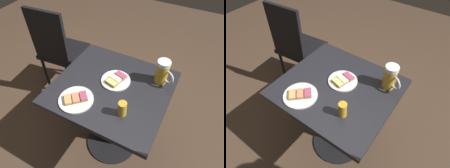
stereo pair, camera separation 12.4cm
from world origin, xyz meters
TOP-DOWN VIEW (x-y plane):
  - ground_plane at (0.00, 0.00)m, footprint 6.00×6.00m
  - cafe_table at (0.00, 0.00)m, footprint 0.67×0.73m
  - plate_near at (-0.05, 0.00)m, footprint 0.19×0.19m
  - plate_far at (0.20, -0.14)m, footprint 0.21×0.21m
  - beer_mug at (-0.19, 0.26)m, footprint 0.09×0.13m
  - beer_glass_small at (0.16, 0.15)m, footprint 0.05×0.05m
  - cafe_chair at (-0.33, -0.73)m, footprint 0.41×0.41m

SIDE VIEW (x-z plane):
  - ground_plane at x=0.00m, z-range 0.00..0.00m
  - cafe_chair at x=-0.33m, z-range 0.07..1.03m
  - cafe_table at x=0.00m, z-range 0.19..0.90m
  - plate_far at x=0.20m, z-range 0.71..0.74m
  - plate_near at x=-0.05m, z-range 0.71..0.74m
  - beer_glass_small at x=0.16m, z-range 0.71..0.81m
  - beer_mug at x=-0.19m, z-range 0.71..0.88m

